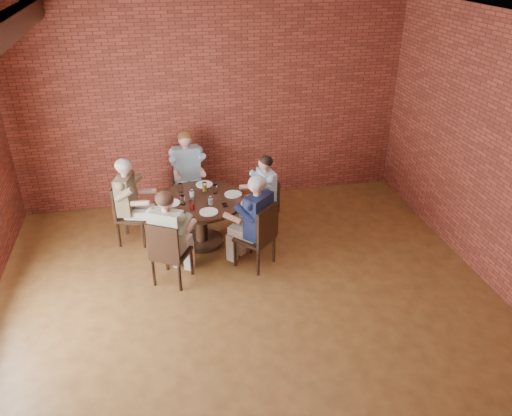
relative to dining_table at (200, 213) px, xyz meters
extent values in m
plane|color=brown|center=(0.42, -2.00, -0.53)|extent=(7.00, 7.00, 0.00)
plane|color=white|center=(0.42, -2.00, 2.87)|extent=(7.00, 7.00, 0.00)
plane|color=brown|center=(0.42, 1.50, 1.17)|extent=(7.00, 0.00, 7.00)
cylinder|color=#321D10|center=(0.00, 0.00, -0.50)|extent=(0.65, 0.65, 0.06)
cylinder|color=#321D10|center=(0.00, 0.00, -0.18)|extent=(0.19, 0.19, 0.64)
cylinder|color=#351E13|center=(0.00, 0.00, 0.20)|extent=(1.31, 1.31, 0.05)
cube|color=#321D10|center=(0.99, 0.14, -0.10)|extent=(0.46, 0.46, 0.04)
cube|color=#321D10|center=(1.17, 0.17, 0.15)|extent=(0.10, 0.41, 0.46)
cylinder|color=#321D10|center=(0.79, 0.29, -0.32)|extent=(0.04, 0.04, 0.41)
cylinder|color=#321D10|center=(0.84, -0.05, -0.32)|extent=(0.04, 0.04, 0.41)
cylinder|color=#321D10|center=(1.13, 0.34, -0.32)|extent=(0.04, 0.04, 0.41)
cylinder|color=#321D10|center=(1.18, 0.00, -0.32)|extent=(0.04, 0.04, 0.41)
cube|color=#321D10|center=(-0.08, 1.11, -0.10)|extent=(0.49, 0.49, 0.04)
cube|color=#321D10|center=(-0.09, 1.31, 0.18)|extent=(0.46, 0.07, 0.52)
cylinder|color=#321D10|center=(-0.26, 0.90, -0.32)|extent=(0.04, 0.04, 0.41)
cylinder|color=#321D10|center=(0.13, 0.92, -0.32)|extent=(0.04, 0.04, 0.41)
cylinder|color=#321D10|center=(-0.29, 1.29, -0.32)|extent=(0.04, 0.04, 0.41)
cylinder|color=#321D10|center=(0.10, 1.32, -0.32)|extent=(0.04, 0.04, 0.41)
cube|color=#321D10|center=(-1.00, 0.28, -0.10)|extent=(0.54, 0.54, 0.04)
cube|color=#321D10|center=(-1.19, 0.33, 0.17)|extent=(0.16, 0.43, 0.50)
cylinder|color=#321D10|center=(-0.87, 0.05, -0.32)|extent=(0.04, 0.04, 0.41)
cylinder|color=#321D10|center=(-0.77, 0.41, -0.32)|extent=(0.04, 0.04, 0.41)
cylinder|color=#321D10|center=(-1.23, 0.15, -0.32)|extent=(0.04, 0.04, 0.41)
cylinder|color=#321D10|center=(-1.13, 0.51, -0.32)|extent=(0.04, 0.04, 0.41)
cube|color=#321D10|center=(-0.48, -0.86, -0.10)|extent=(0.60, 0.60, 0.04)
cube|color=#321D10|center=(-0.58, -1.04, 0.17)|extent=(0.40, 0.25, 0.50)
cylinder|color=#321D10|center=(-0.23, -0.79, -0.32)|extent=(0.04, 0.04, 0.41)
cylinder|color=#321D10|center=(-0.56, -0.60, -0.32)|extent=(0.04, 0.04, 0.41)
cylinder|color=#321D10|center=(-0.41, -1.12, -0.32)|extent=(0.04, 0.04, 0.41)
cylinder|color=#321D10|center=(-0.74, -0.94, -0.32)|extent=(0.04, 0.04, 0.41)
cube|color=#321D10|center=(0.68, -0.72, -0.10)|extent=(0.65, 0.65, 0.04)
cube|color=#321D10|center=(0.82, -0.87, 0.18)|extent=(0.36, 0.34, 0.52)
cylinder|color=#321D10|center=(0.69, -0.44, -0.32)|extent=(0.04, 0.04, 0.41)
cylinder|color=#321D10|center=(0.40, -0.71, -0.32)|extent=(0.04, 0.04, 0.41)
cylinder|color=#321D10|center=(0.96, -0.72, -0.32)|extent=(0.04, 0.04, 0.41)
cylinder|color=#321D10|center=(0.67, -1.00, -0.32)|extent=(0.04, 0.04, 0.41)
cylinder|color=white|center=(0.51, 0.05, 0.23)|extent=(0.26, 0.26, 0.01)
cylinder|color=white|center=(0.13, 0.48, 0.23)|extent=(0.26, 0.26, 0.01)
cylinder|color=white|center=(-0.42, -0.04, 0.23)|extent=(0.26, 0.26, 0.01)
cylinder|color=white|center=(0.08, -0.42, 0.23)|extent=(0.26, 0.26, 0.01)
cylinder|color=white|center=(0.26, 0.15, 0.29)|extent=(0.07, 0.07, 0.14)
cylinder|color=white|center=(0.11, 0.27, 0.29)|extent=(0.07, 0.07, 0.14)
cylinder|color=white|center=(-0.25, 0.30, 0.29)|extent=(0.07, 0.07, 0.14)
cylinder|color=white|center=(-0.10, 0.09, 0.29)|extent=(0.07, 0.07, 0.14)
cylinder|color=white|center=(-0.25, -0.11, 0.29)|extent=(0.07, 0.07, 0.14)
cylinder|color=white|center=(-0.14, -0.29, 0.29)|extent=(0.07, 0.07, 0.14)
cylinder|color=white|center=(0.14, -0.18, 0.29)|extent=(0.07, 0.07, 0.14)
cube|color=black|center=(0.34, -0.26, 0.23)|extent=(0.08, 0.14, 0.01)
camera|label=1|loc=(-0.53, -6.53, 3.61)|focal=35.00mm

